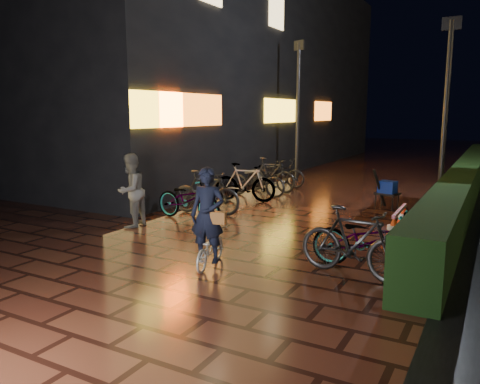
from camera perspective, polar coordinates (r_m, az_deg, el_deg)
The scene contains 11 objects.
ground at distance 9.25m, azimuth 1.47°, elevation -6.17°, with size 80.00×80.00×0.00m, color #381911.
hedge at distance 16.04m, azimuth 25.89°, elevation 1.43°, with size 0.70×20.00×1.00m, color black.
bystander_person at distance 10.62m, azimuth -13.21°, elevation 0.17°, with size 0.80×0.62×1.64m, color #555658.
storefront_block at distance 23.78m, azimuth -6.21°, elevation 14.35°, with size 12.09×22.00×9.00m.
lamp_post_hedge at distance 13.45m, azimuth 23.81°, elevation 9.60°, with size 0.47×0.13×4.91m.
lamp_post_sf at distance 17.42m, azimuth 7.10°, elevation 10.43°, with size 0.47×0.26×5.07m.
cyclist at distance 7.68m, azimuth -3.84°, elevation -4.71°, with size 0.66×1.22×1.67m.
traffic_barrier at distance 9.86m, azimuth 18.79°, elevation -3.79°, with size 0.43×1.59×0.64m.
cart_assembly at distance 12.88m, azimuth 17.45°, elevation 0.41°, with size 0.69×0.59×1.08m.
parked_bikes_storefront at distance 13.60m, azimuth 0.61°, elevation 1.17°, with size 2.14×6.40×1.10m.
parked_bikes_hedge at distance 7.66m, azimuth 14.69°, elevation -5.83°, with size 2.01×1.17×1.10m.
Camera 1 is at (4.11, -7.90, 2.52)m, focal length 35.00 mm.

